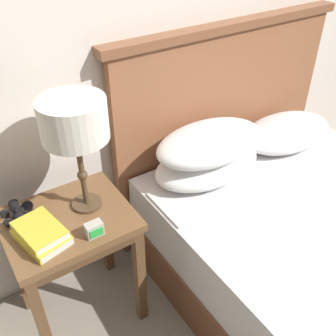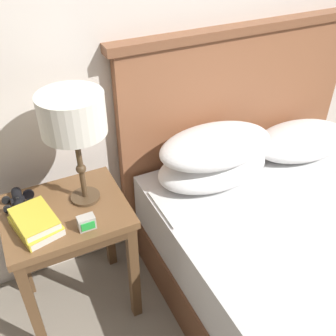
# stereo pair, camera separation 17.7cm
# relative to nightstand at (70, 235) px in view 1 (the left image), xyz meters

# --- Properties ---
(ground_plane) EXTENTS (20.00, 20.00, 0.00)m
(ground_plane) POSITION_rel_nightstand_xyz_m (0.69, -0.55, -0.55)
(ground_plane) COLOR gray
(ground_plane) RESTS_ON ground
(wall_back) EXTENTS (8.00, 0.06, 2.60)m
(wall_back) POSITION_rel_nightstand_xyz_m (0.69, 0.33, 0.75)
(wall_back) COLOR silver
(wall_back) RESTS_ON ground_plane
(nightstand) EXTENTS (0.53, 0.44, 0.65)m
(nightstand) POSITION_rel_nightstand_xyz_m (0.00, 0.00, 0.00)
(nightstand) COLOR brown
(nightstand) RESTS_ON ground_plane
(bed) EXTENTS (1.48, 1.94, 1.24)m
(bed) POSITION_rel_nightstand_xyz_m (1.06, -0.58, -0.23)
(bed) COLOR brown
(bed) RESTS_ON ground_plane
(table_lamp) EXTENTS (0.26, 0.26, 0.51)m
(table_lamp) POSITION_rel_nightstand_xyz_m (0.11, 0.03, 0.51)
(table_lamp) COLOR #4C3823
(table_lamp) RESTS_ON nightstand
(book_on_nightstand) EXTENTS (0.20, 0.24, 0.04)m
(book_on_nightstand) POSITION_rel_nightstand_xyz_m (-0.13, -0.07, 0.12)
(book_on_nightstand) COLOR silver
(book_on_nightstand) RESTS_ON nightstand
(book_stacked_on_top) EXTENTS (0.18, 0.23, 0.03)m
(book_stacked_on_top) POSITION_rel_nightstand_xyz_m (-0.13, -0.06, 0.15)
(book_stacked_on_top) COLOR silver
(book_stacked_on_top) RESTS_ON book_on_nightstand
(binoculars_pair) EXTENTS (0.14, 0.16, 0.05)m
(binoculars_pair) POSITION_rel_nightstand_xyz_m (-0.17, 0.11, 0.12)
(binoculars_pair) COLOR black
(binoculars_pair) RESTS_ON nightstand
(alarm_clock) EXTENTS (0.07, 0.05, 0.06)m
(alarm_clock) POSITION_rel_nightstand_xyz_m (0.06, -0.16, 0.13)
(alarm_clock) COLOR #B7B2A8
(alarm_clock) RESTS_ON nightstand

